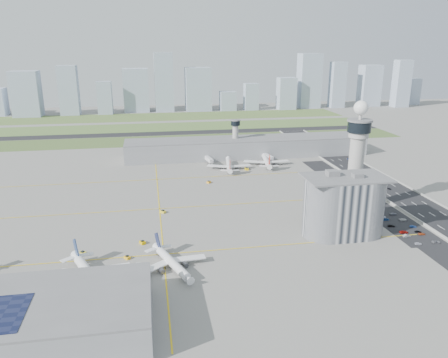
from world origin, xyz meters
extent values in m
plane|color=gray|center=(0.00, 0.00, 0.00)|extent=(1000.00, 1000.00, 0.00)
cube|color=#455C2B|center=(-20.00, 225.00, 0.04)|extent=(480.00, 50.00, 0.08)
cube|color=#516E34|center=(-20.00, 300.00, 0.04)|extent=(480.00, 60.00, 0.08)
cube|color=#537035|center=(-20.00, 380.00, 0.04)|extent=(480.00, 70.00, 0.08)
cube|color=black|center=(-20.00, 262.00, 0.06)|extent=(480.00, 22.00, 0.10)
cube|color=black|center=(115.00, 0.00, 0.05)|extent=(28.00, 500.00, 0.10)
cube|color=#9E9E99|center=(101.00, 0.00, 0.60)|extent=(0.60, 500.00, 1.20)
cube|color=#9E9E99|center=(129.00, 0.00, 0.60)|extent=(0.60, 500.00, 1.20)
cube|color=black|center=(90.00, -10.00, 0.04)|extent=(18.00, 260.00, 0.08)
cube|color=black|center=(88.00, -22.00, 0.05)|extent=(20.00, 44.00, 0.10)
cube|color=yellow|center=(-40.00, -30.00, 0.01)|extent=(260.00, 0.60, 0.01)
cube|color=yellow|center=(-40.00, 30.00, 0.01)|extent=(260.00, 0.60, 0.01)
cube|color=yellow|center=(-40.00, 90.00, 0.01)|extent=(260.00, 0.60, 0.01)
cube|color=yellow|center=(-40.00, 30.00, 0.01)|extent=(0.60, 260.00, 0.01)
cylinder|color=#ADAAA5|center=(72.00, 8.00, 24.00)|extent=(8.40, 8.40, 48.00)
cylinder|color=#ADAAA5|center=(72.00, 8.00, 46.00)|extent=(11.00, 11.00, 4.00)
cylinder|color=black|center=(72.00, 8.00, 50.00)|extent=(13.00, 13.00, 6.00)
cylinder|color=slate|center=(72.00, 8.00, 53.50)|extent=(14.00, 14.00, 1.00)
cylinder|color=#ADAAA5|center=(72.00, 8.00, 56.00)|extent=(1.60, 1.60, 5.00)
sphere|color=white|center=(72.00, 8.00, 60.50)|extent=(8.00, 8.00, 8.00)
cylinder|color=#ADAAA5|center=(30.00, 150.00, 14.00)|extent=(5.00, 5.00, 28.00)
cylinder|color=black|center=(30.00, 150.00, 29.00)|extent=(8.00, 8.00, 4.00)
cylinder|color=slate|center=(30.00, 150.00, 31.50)|extent=(8.60, 8.60, 0.80)
cube|color=#B2B2B7|center=(52.00, -22.00, 15.00)|extent=(18.00, 24.00, 30.00)
cylinder|color=#B2B2B7|center=(43.00, -22.00, 15.00)|extent=(24.00, 24.00, 30.00)
cylinder|color=#B2B2B7|center=(61.00, -22.00, 15.00)|extent=(24.00, 24.00, 30.00)
cube|color=slate|center=(52.00, -22.00, 30.40)|extent=(42.00, 24.00, 0.80)
cube|color=slate|center=(46.00, -19.00, 32.00)|extent=(6.00, 5.00, 3.00)
cube|color=slate|center=(57.00, -24.00, 31.70)|extent=(5.00, 4.00, 2.40)
cube|color=gray|center=(40.00, 148.00, 7.50)|extent=(210.00, 32.00, 15.00)
cube|color=slate|center=(40.00, 148.00, 15.40)|extent=(210.00, 32.00, 0.80)
cube|color=gray|center=(-88.00, -82.00, 6.00)|extent=(84.00, 42.00, 12.00)
cube|color=slate|center=(-88.00, -82.00, 12.40)|extent=(84.00, 42.00, 0.80)
imported|color=silver|center=(83.56, -40.88, 0.56)|extent=(3.44, 1.84, 1.11)
imported|color=gray|center=(83.10, -31.66, 0.66)|extent=(4.12, 1.86, 1.31)
imported|color=#960E08|center=(84.19, -27.21, 0.64)|extent=(4.69, 2.38, 1.27)
imported|color=black|center=(82.23, -18.48, 0.58)|extent=(4.18, 2.19, 1.16)
imported|color=navy|center=(84.02, -9.68, 0.65)|extent=(3.97, 2.01, 1.30)
imported|color=silver|center=(83.68, -6.40, 0.65)|extent=(4.08, 1.73, 1.31)
imported|color=gray|center=(93.33, -40.87, 0.58)|extent=(4.40, 2.58, 1.15)
imported|color=#A84019|center=(92.09, -30.80, 0.55)|extent=(3.80, 1.56, 1.10)
imported|color=black|center=(91.91, -27.74, 0.57)|extent=(3.49, 1.87, 1.13)
imported|color=navy|center=(93.14, -21.32, 0.57)|extent=(3.61, 1.74, 1.14)
imported|color=silver|center=(93.19, -11.60, 0.58)|extent=(4.26, 2.05, 1.17)
imported|color=slate|center=(92.33, -3.03, 0.65)|extent=(4.66, 2.26, 1.31)
imported|color=black|center=(114.33, 40.22, 0.55)|extent=(1.71, 3.48, 1.10)
imported|color=navy|center=(122.87, 119.42, 0.64)|extent=(2.82, 4.85, 1.27)
imported|color=#939AAA|center=(108.50, 182.05, 0.60)|extent=(1.90, 3.70, 1.20)
cube|color=#9EADC1|center=(-204.47, 415.19, 30.18)|extent=(35.81, 28.65, 60.36)
cube|color=#9EADC1|center=(-150.11, 419.66, 33.44)|extent=(25.49, 20.39, 66.89)
cube|color=#9EADC1|center=(-102.68, 417.90, 22.60)|extent=(20.04, 16.03, 45.20)
cube|color=#9EADC1|center=(-59.44, 436.89, 30.61)|extent=(35.76, 28.61, 61.22)
cube|color=#9EADC1|center=(-19.42, 431.56, 41.69)|extent=(26.33, 21.06, 83.39)
cube|color=#9EADC1|center=(30.27, 432.32, 31.06)|extent=(36.96, 29.57, 62.11)
cube|color=#9EADC1|center=(73.27, 423.68, 13.87)|extent=(23.01, 18.41, 27.75)
cube|color=#9EADC1|center=(108.28, 423.34, 19.48)|extent=(20.22, 16.18, 38.97)
cube|color=#9EADC1|center=(162.17, 421.29, 23.44)|extent=(26.14, 20.92, 46.89)
cube|color=#9EADC1|center=(201.27, 433.27, 40.60)|extent=(32.26, 25.81, 81.20)
cube|color=#9EADC1|center=(244.74, 426.38, 34.37)|extent=(21.59, 17.28, 68.75)
cube|color=#9EADC1|center=(302.83, 435.54, 31.70)|extent=(30.25, 24.20, 63.40)
cube|color=#9EADC1|center=(345.49, 415.96, 35.78)|extent=(23.04, 18.43, 71.56)
cube|color=#9EADC1|center=(382.05, 443.29, 20.53)|extent=(22.64, 18.11, 41.06)
camera|label=1|loc=(-43.63, -216.57, 93.88)|focal=35.00mm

